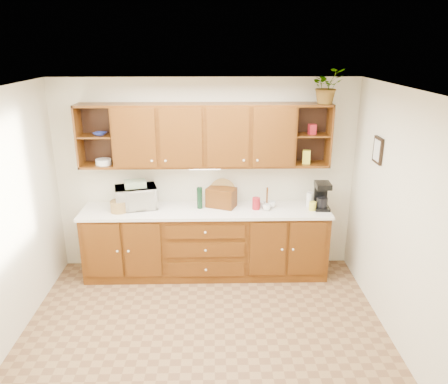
{
  "coord_description": "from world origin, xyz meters",
  "views": [
    {
      "loc": [
        0.12,
        -3.89,
        3.01
      ],
      "look_at": [
        0.24,
        1.15,
        1.28
      ],
      "focal_mm": 35.0,
      "sensor_mm": 36.0,
      "label": 1
    }
  ],
  "objects_px": {
    "bread_box": "(221,197)",
    "microwave": "(136,197)",
    "potted_plant": "(327,86)",
    "coffee_maker": "(322,196)"
  },
  "relations": [
    {
      "from": "potted_plant",
      "to": "bread_box",
      "type": "bearing_deg",
      "value": 179.44
    },
    {
      "from": "coffee_maker",
      "to": "potted_plant",
      "type": "xyz_separation_m",
      "value": [
        -0.02,
        0.08,
        1.39
      ]
    },
    {
      "from": "microwave",
      "to": "coffee_maker",
      "type": "xyz_separation_m",
      "value": [
        2.43,
        -0.07,
        0.03
      ]
    },
    {
      "from": "bread_box",
      "to": "coffee_maker",
      "type": "bearing_deg",
      "value": 18.71
    },
    {
      "from": "bread_box",
      "to": "coffee_maker",
      "type": "height_order",
      "value": "coffee_maker"
    },
    {
      "from": "bread_box",
      "to": "microwave",
      "type": "bearing_deg",
      "value": -156.46
    },
    {
      "from": "microwave",
      "to": "potted_plant",
      "type": "bearing_deg",
      "value": -14.14
    },
    {
      "from": "potted_plant",
      "to": "coffee_maker",
      "type": "bearing_deg",
      "value": -74.39
    },
    {
      "from": "coffee_maker",
      "to": "potted_plant",
      "type": "bearing_deg",
      "value": 107.39
    },
    {
      "from": "microwave",
      "to": "bread_box",
      "type": "height_order",
      "value": "microwave"
    }
  ]
}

